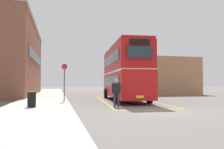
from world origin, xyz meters
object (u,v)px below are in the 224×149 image
object	(u,v)px
double_decker_bus	(124,72)
bus_stop_sign	(64,79)
pedestrian_boarding	(116,91)
litter_bin	(32,99)
single_deck_bus	(115,82)

from	to	relation	value
double_decker_bus	bus_stop_sign	world-z (taller)	double_decker_bus
pedestrian_boarding	litter_bin	distance (m)	5.14
double_decker_bus	pedestrian_boarding	world-z (taller)	double_decker_bus
double_decker_bus	pedestrian_boarding	xyz separation A→B (m)	(-2.08, -5.23, -1.46)
double_decker_bus	litter_bin	xyz separation A→B (m)	(-7.20, -5.51, -1.91)
bus_stop_sign	litter_bin	bearing A→B (deg)	-115.71
double_decker_bus	litter_bin	bearing A→B (deg)	-142.59
double_decker_bus	litter_bin	size ratio (longest dim) A/B	11.50
pedestrian_boarding	litter_bin	xyz separation A→B (m)	(-5.12, -0.27, -0.45)
single_deck_bus	bus_stop_sign	bearing A→B (deg)	-115.18
double_decker_bus	litter_bin	distance (m)	9.27
double_decker_bus	bus_stop_sign	distance (m)	5.48
litter_bin	pedestrian_boarding	bearing A→B (deg)	3.08
bus_stop_sign	pedestrian_boarding	bearing A→B (deg)	-50.09
single_deck_bus	pedestrian_boarding	size ratio (longest dim) A/B	5.53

